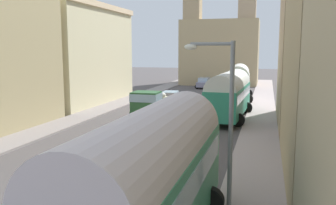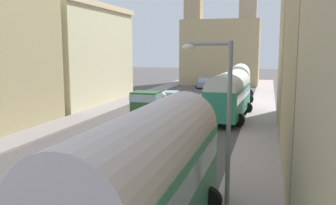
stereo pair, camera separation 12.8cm
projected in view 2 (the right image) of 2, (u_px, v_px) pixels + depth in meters
ground_plane at (185, 108)px, 34.92m from camera, size 154.00×154.00×0.00m
sidewalk_left at (116, 105)px, 36.86m from camera, size 2.50×70.00×0.14m
sidewalk_right at (262, 111)px, 32.96m from camera, size 2.50×70.00×0.14m
building_left_2 at (85, 54)px, 37.73m from camera, size 5.41×14.62×10.27m
building_right_2 at (313, 49)px, 26.32m from camera, size 5.07×10.55×11.32m
distant_church at (221, 47)px, 58.41m from camera, size 12.22×7.86×18.21m
parked_bus_0 at (149, 175)px, 9.81m from camera, size 3.39×8.71×4.10m
parked_bus_1 at (229, 93)px, 29.43m from camera, size 3.56×9.76×3.88m
parked_bus_2 at (239, 81)px, 40.28m from camera, size 3.46×8.42×3.99m
cargo_truck_0 at (152, 103)px, 29.84m from camera, size 3.04×6.57×2.37m
car_0 at (170, 99)px, 36.00m from camera, size 2.30×4.10×1.52m
car_1 at (205, 83)px, 53.42m from camera, size 2.19×4.32×1.57m
car_2 at (111, 175)px, 14.22m from camera, size 2.38×4.07×1.46m
car_3 at (197, 107)px, 30.23m from camera, size 2.37×4.44×1.66m
streetlamp_near at (222, 111)px, 12.26m from camera, size 1.73×0.28×5.94m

